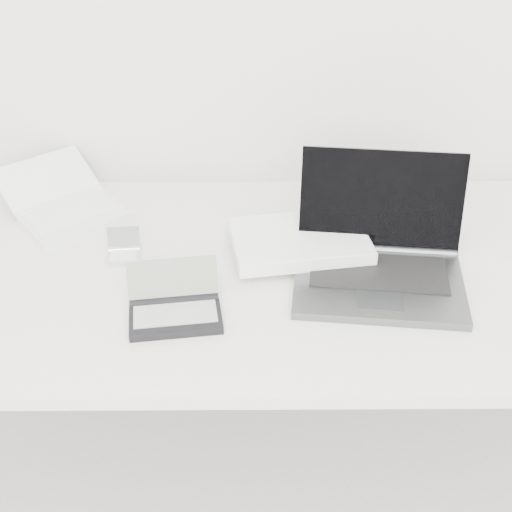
{
  "coord_description": "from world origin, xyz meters",
  "views": [
    {
      "loc": [
        -0.04,
        0.25,
        1.67
      ],
      "look_at": [
        -0.03,
        1.51,
        0.79
      ],
      "focal_mm": 50.0,
      "sensor_mm": 36.0,
      "label": 1
    }
  ],
  "objects_px": {
    "desk": "(269,284)",
    "palmtop_charcoal": "(175,309)",
    "netbook_open_white": "(66,206)",
    "laptop_large": "(344,251)"
  },
  "relations": [
    {
      "from": "desk",
      "to": "netbook_open_white",
      "type": "xyz_separation_m",
      "value": [
        -0.5,
        0.24,
        0.07
      ]
    },
    {
      "from": "desk",
      "to": "palmtop_charcoal",
      "type": "xyz_separation_m",
      "value": [
        -0.2,
        -0.17,
        0.07
      ]
    },
    {
      "from": "netbook_open_white",
      "to": "palmtop_charcoal",
      "type": "height_order",
      "value": "palmtop_charcoal"
    },
    {
      "from": "desk",
      "to": "laptop_large",
      "type": "height_order",
      "value": "laptop_large"
    },
    {
      "from": "laptop_large",
      "to": "netbook_open_white",
      "type": "distance_m",
      "value": 0.71
    },
    {
      "from": "laptop_large",
      "to": "palmtop_charcoal",
      "type": "height_order",
      "value": "laptop_large"
    },
    {
      "from": "desk",
      "to": "netbook_open_white",
      "type": "relative_size",
      "value": 4.2
    },
    {
      "from": "netbook_open_white",
      "to": "laptop_large",
      "type": "bearing_deg",
      "value": -57.14
    },
    {
      "from": "desk",
      "to": "laptop_large",
      "type": "xyz_separation_m",
      "value": [
        0.17,
        0.01,
        0.09
      ]
    },
    {
      "from": "laptop_large",
      "to": "netbook_open_white",
      "type": "height_order",
      "value": "laptop_large"
    }
  ]
}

